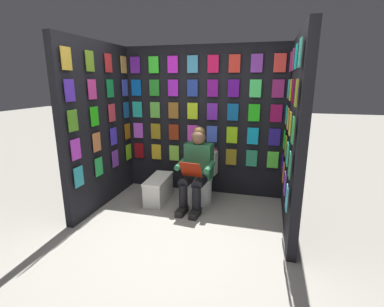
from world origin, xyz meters
TOP-DOWN VIEW (x-y plane):
  - ground_plane at (0.00, 0.00)m, footprint 30.00×30.00m
  - display_wall_back at (-0.00, -1.73)m, footprint 2.71×0.14m
  - display_wall_left at (-1.35, -0.84)m, footprint 0.14×1.69m
  - display_wall_right at (1.35, -0.84)m, footprint 0.14×1.69m
  - toilet at (-0.08, -1.28)m, footprint 0.43×0.57m
  - person_reading at (-0.06, -1.05)m, footprint 0.55×0.71m
  - comic_longbox_near at (0.57, -1.12)m, footprint 0.32×0.71m

SIDE VIEW (x-z plane):
  - ground_plane at x=0.00m, z-range 0.00..0.00m
  - comic_longbox_near at x=0.57m, z-range 0.00..0.38m
  - toilet at x=-0.08m, z-range -0.06..0.71m
  - person_reading at x=-0.06m, z-range 0.00..1.20m
  - display_wall_left at x=-1.35m, z-range 0.00..2.38m
  - display_wall_right at x=1.35m, z-range 0.00..2.38m
  - display_wall_back at x=0.00m, z-range 0.01..2.38m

